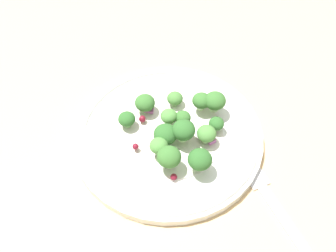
{
  "coord_description": "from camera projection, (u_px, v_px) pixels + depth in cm",
  "views": [
    {
      "loc": [
        -29.56,
        -13.94,
        42.09
      ],
      "look_at": [
        -1.93,
        -1.15,
        2.7
      ],
      "focal_mm": 42.24,
      "sensor_mm": 36.0,
      "label": 1
    }
  ],
  "objects": [
    {
      "name": "onion_bit_1",
      "position": [
        210.0,
        139.0,
        0.49
      ],
      "size": [
        1.5,
        1.58,
        0.55
      ],
      "primitive_type": "cube",
      "rotation": [
        0.0,
        0.0,
        0.96
      ],
      "color": "#934C84",
      "rests_on": "plate"
    },
    {
      "name": "broccoli_floret_1",
      "position": [
        169.0,
        116.0,
        0.5
      ],
      "size": [
        2.17,
        2.17,
        2.2
      ],
      "color": "#9EC684",
      "rests_on": "plate"
    },
    {
      "name": "cranberry_4",
      "position": [
        201.0,
        135.0,
        0.5
      ],
      "size": [
        0.98,
        0.98,
        0.98
      ],
      "primitive_type": "sphere",
      "color": "maroon",
      "rests_on": "plate"
    },
    {
      "name": "cranberry_1",
      "position": [
        209.0,
        134.0,
        0.5
      ],
      "size": [
        0.89,
        0.89,
        0.89
      ],
      "primitive_type": "sphere",
      "color": "#4C0A14",
      "rests_on": "plate"
    },
    {
      "name": "broccoli_floret_6",
      "position": [
        216.0,
        124.0,
        0.5
      ],
      "size": [
        1.97,
        1.97,
        1.99
      ],
      "color": "#ADD18E",
      "rests_on": "plate"
    },
    {
      "name": "broccoli_floret_10",
      "position": [
        174.0,
        98.0,
        0.53
      ],
      "size": [
        2.13,
        2.13,
        2.16
      ],
      "color": "#9EC684",
      "rests_on": "plate"
    },
    {
      "name": "dressing_pool",
      "position": [
        168.0,
        133.0,
        0.51
      ],
      "size": [
        14.21,
        14.21,
        0.2
      ],
      "primitive_type": "cylinder",
      "color": "white",
      "rests_on": "plate"
    },
    {
      "name": "cranberry_3",
      "position": [
        136.0,
        147.0,
        0.49
      ],
      "size": [
        0.79,
        0.79,
        0.79
      ],
      "primitive_type": "sphere",
      "color": "maroon",
      "rests_on": "plate"
    },
    {
      "name": "broccoli_floret_0",
      "position": [
        207.0,
        134.0,
        0.49
      ],
      "size": [
        2.43,
        2.43,
        2.46
      ],
      "color": "#8EB77A",
      "rests_on": "plate"
    },
    {
      "name": "broccoli_floret_4",
      "position": [
        127.0,
        119.0,
        0.5
      ],
      "size": [
        2.21,
        2.21,
        2.23
      ],
      "color": "#9EC684",
      "rests_on": "plate"
    },
    {
      "name": "broccoli_floret_8",
      "position": [
        169.0,
        157.0,
        0.46
      ],
      "size": [
        2.88,
        2.88,
        2.91
      ],
      "color": "#8EB77A",
      "rests_on": "plate"
    },
    {
      "name": "onion_bit_3",
      "position": [
        164.0,
        143.0,
        0.5
      ],
      "size": [
        1.15,
        1.42,
        0.45
      ],
      "primitive_type": "cube",
      "rotation": [
        0.0,
        0.0,
        1.71
      ],
      "color": "#843D75",
      "rests_on": "plate"
    },
    {
      "name": "broccoli_floret_2",
      "position": [
        183.0,
        130.0,
        0.48
      ],
      "size": [
        2.9,
        2.9,
        2.93
      ],
      "color": "#ADD18E",
      "rests_on": "plate"
    },
    {
      "name": "broccoli_floret_13",
      "position": [
        159.0,
        146.0,
        0.47
      ],
      "size": [
        2.24,
        2.24,
        2.27
      ],
      "color": "#8EB77A",
      "rests_on": "plate"
    },
    {
      "name": "broccoli_floret_11",
      "position": [
        215.0,
        101.0,
        0.51
      ],
      "size": [
        2.82,
        2.82,
        2.85
      ],
      "color": "#9EC684",
      "rests_on": "plate"
    },
    {
      "name": "broccoli_floret_12",
      "position": [
        165.0,
        135.0,
        0.48
      ],
      "size": [
        2.94,
        2.94,
        2.97
      ],
      "color": "#9EC684",
      "rests_on": "plate"
    },
    {
      "name": "broccoli_floret_3",
      "position": [
        146.0,
        102.0,
        0.52
      ],
      "size": [
        2.65,
        2.65,
        2.68
      ],
      "color": "#ADD18E",
      "rests_on": "plate"
    },
    {
      "name": "broccoli_floret_5",
      "position": [
        201.0,
        101.0,
        0.52
      ],
      "size": [
        2.45,
        2.45,
        2.48
      ],
      "color": "#ADD18E",
      "rests_on": "plate"
    },
    {
      "name": "fork",
      "position": [
        284.0,
        218.0,
        0.45
      ],
      "size": [
        13.54,
        15.24,
        0.5
      ],
      "color": "silver",
      "rests_on": "ground_plane"
    },
    {
      "name": "cranberry_0",
      "position": [
        174.0,
        177.0,
        0.46
      ],
      "size": [
        0.81,
        0.81,
        0.81
      ],
      "primitive_type": "sphere",
      "color": "maroon",
      "rests_on": "plate"
    },
    {
      "name": "onion_bit_2",
      "position": [
        216.0,
        122.0,
        0.52
      ],
      "size": [
        1.78,
        1.79,
        0.33
      ],
      "primitive_type": "cube",
      "rotation": [
        0.0,
        0.0,
        2.55
      ],
      "color": "#843D75",
      "rests_on": "plate"
    },
    {
      "name": "onion_bit_0",
      "position": [
        148.0,
        111.0,
        0.52
      ],
      "size": [
        1.15,
        1.44,
        0.44
      ],
      "primitive_type": "cube",
      "rotation": [
        0.0,
        0.0,
        0.27
      ],
      "color": "#934C84",
      "rests_on": "plate"
    },
    {
      "name": "cranberry_2",
      "position": [
        142.0,
        119.0,
        0.51
      ],
      "size": [
        0.9,
        0.9,
        0.9
      ],
      "primitive_type": "sphere",
      "color": "maroon",
      "rests_on": "plate"
    },
    {
      "name": "broccoli_floret_9",
      "position": [
        182.0,
        119.0,
        0.5
      ],
      "size": [
        2.05,
        2.05,
        2.08
      ],
      "color": "#9EC684",
      "rests_on": "plate"
    },
    {
      "name": "broccoli_floret_7",
      "position": [
        200.0,
        160.0,
        0.46
      ],
      "size": [
        2.88,
        2.88,
        2.91
      ],
      "color": "#9EC684",
      "rests_on": "plate"
    },
    {
      "name": "ground_plane",
      "position": [
        166.0,
        130.0,
        0.54
      ],
      "size": [
        180.0,
        180.0,
        2.0
      ],
      "primitive_type": "cube",
      "color": "tan"
    },
    {
      "name": "plate",
      "position": [
        168.0,
        135.0,
        0.51
      ],
      "size": [
        24.5,
        24.5,
        1.7
      ],
      "color": "white",
      "rests_on": "ground_plane"
    }
  ]
}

